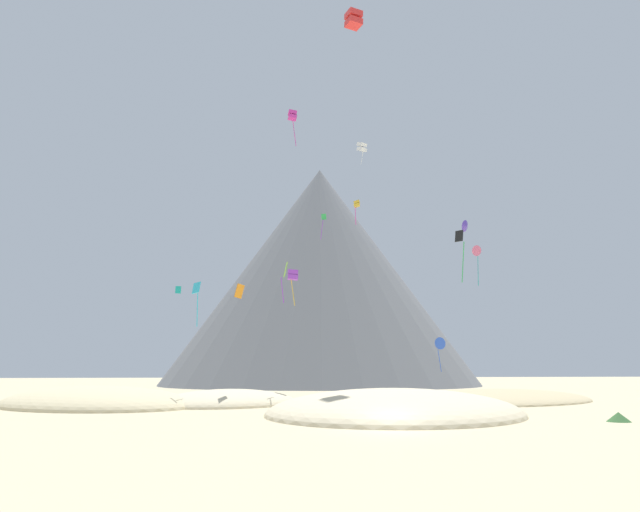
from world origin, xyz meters
The scene contains 25 objects.
ground_plane centered at (0.00, 0.00, 0.00)m, with size 400.00×400.00×0.00m, color #CCBA8E.
dune_foreground_left centered at (18.01, 27.12, 0.00)m, with size 25.07×16.99×2.33m, color #C6B284.
dune_foreground_right centered at (-8.55, 24.49, 0.00)m, with size 14.58×11.27×2.77m, color beige.
dune_midground centered at (-19.78, 23.92, 0.00)m, with size 19.91×14.89×3.45m, color beige.
dune_back_low centered at (3.18, 11.19, 0.00)m, with size 22.47×18.03×3.61m, color beige.
bush_mid_center centered at (-3.33, 7.41, 0.32)m, with size 1.98×1.98×0.64m, color #568442.
bush_scatter_east centered at (15.08, 3.29, 0.29)m, with size 1.44×1.44×0.58m, color #386633.
bush_ridge_crest centered at (11.01, 9.96, 0.37)m, with size 1.67×1.67×0.75m, color #668C4C.
bush_near_right centered at (12.51, 23.43, 0.35)m, with size 1.78×1.78×0.71m, color #477238.
bush_low_patch centered at (1.77, 20.57, 0.43)m, with size 2.31×2.31×0.86m, color #568442.
rock_massif centered at (9.99, 88.10, 20.90)m, with size 84.45×84.45×45.17m.
kite_lime_low centered at (-3.52, 25.02, 12.13)m, with size 0.65×0.73×3.99m.
kite_black_mid centered at (12.97, 21.63, 14.92)m, with size 0.80×0.82×5.04m.
kite_indigo_mid centered at (27.99, 55.86, 25.59)m, with size 1.95×1.81×1.90m.
kite_cyan_low centered at (-11.60, 22.05, 9.74)m, with size 0.79×0.92×3.97m.
kite_violet_low centered at (-2.30, 29.55, 12.78)m, with size 1.12×1.09×3.76m.
kite_magenta_high centered at (-0.87, 46.34, 38.22)m, with size 1.25×1.18×5.25m.
kite_green_mid centered at (3.60, 47.03, 23.22)m, with size 0.84×0.38×3.65m.
kite_orange_low centered at (-7.84, 22.70, 10.11)m, with size 0.95×0.92×1.32m.
kite_red_high centered at (2.45, 19.95, 36.59)m, with size 1.71×1.69×1.53m.
kite_teal_low centered at (-15.60, 47.78, 13.41)m, with size 0.77×0.25×0.99m.
kite_rainbow_mid centered at (26.18, 47.86, 19.81)m, with size 1.22×1.55×5.87m.
kite_blue_low centered at (18.03, 42.11, 6.32)m, with size 1.25×1.41×4.38m.
kite_gold_mid centered at (8.28, 46.62, 25.75)m, with size 1.05×1.00×3.47m.
kite_white_high centered at (12.10, 59.78, 39.51)m, with size 1.74×1.77×3.90m.
Camera 1 is at (-8.32, -30.51, 3.15)m, focal length 32.89 mm.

